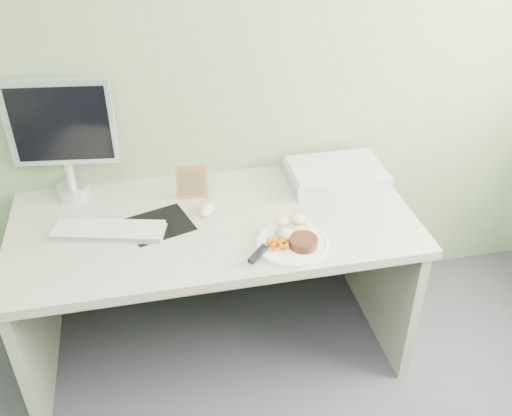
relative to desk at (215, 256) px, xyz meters
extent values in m
plane|color=gray|center=(0.00, 0.38, 0.80)|extent=(3.50, 0.00, 3.50)
cube|color=beige|center=(0.00, 0.00, 0.16)|extent=(1.60, 0.75, 0.04)
cube|color=#9B9684|center=(-0.76, 0.00, -0.20)|extent=(0.04, 0.70, 0.69)
cube|color=#9B9684|center=(0.76, 0.00, -0.20)|extent=(0.04, 0.70, 0.69)
cylinder|color=white|center=(0.26, -0.23, 0.19)|extent=(0.27, 0.27, 0.01)
cylinder|color=black|center=(0.30, -0.25, 0.21)|extent=(0.11, 0.11, 0.03)
ellipsoid|color=tan|center=(0.29, -0.17, 0.23)|extent=(0.13, 0.10, 0.06)
cube|color=#F16205|center=(0.20, -0.24, 0.22)|extent=(0.08, 0.08, 0.04)
cube|color=silver|center=(0.21, -0.18, 0.21)|extent=(0.12, 0.13, 0.01)
cube|color=black|center=(0.12, -0.28, 0.21)|extent=(0.09, 0.09, 0.02)
cube|color=black|center=(-0.21, 0.01, 0.18)|extent=(0.29, 0.27, 0.00)
cube|color=white|center=(-0.41, -0.01, 0.20)|extent=(0.44, 0.22, 0.02)
ellipsoid|color=white|center=(-0.02, 0.06, 0.20)|extent=(0.09, 0.11, 0.03)
cube|color=#936245|center=(-0.06, 0.18, 0.26)|extent=(0.13, 0.03, 0.16)
cylinder|color=white|center=(-0.10, 0.19, 0.21)|extent=(0.03, 0.03, 0.05)
cone|color=#8DAAE2|center=(-0.10, 0.19, 0.25)|extent=(0.02, 0.02, 0.02)
cube|color=#ADAEB4|center=(0.57, 0.19, 0.22)|extent=(0.42, 0.28, 0.07)
cylinder|color=silver|center=(-0.55, 0.29, 0.21)|extent=(0.13, 0.13, 0.06)
cylinder|color=silver|center=(-0.55, 0.29, 0.29)|extent=(0.03, 0.03, 0.09)
cube|color=silver|center=(-0.55, 0.32, 0.51)|extent=(0.43, 0.09, 0.36)
cube|color=black|center=(-0.55, 0.30, 0.51)|extent=(0.38, 0.06, 0.31)
camera|label=1|loc=(-0.22, -1.85, 1.49)|focal=40.00mm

